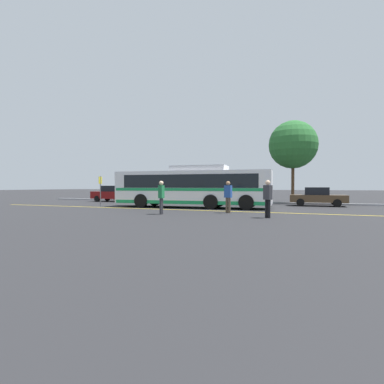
{
  "coord_description": "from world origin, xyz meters",
  "views": [
    {
      "loc": [
        7.25,
        -20.56,
        1.56
      ],
      "look_at": [
        -0.61,
        -0.25,
        1.14
      ],
      "focal_mm": 28.0,
      "sensor_mm": 36.0,
      "label": 1
    }
  ],
  "objects_px": {
    "parked_car_3": "(318,197)",
    "pedestrian_0": "(228,195)",
    "pedestrian_2": "(268,196)",
    "parked_car_0": "(113,194)",
    "transit_bus": "(192,187)",
    "bus_stop_sign": "(100,187)",
    "parked_car_2": "(234,196)",
    "pedestrian_1": "(161,195)",
    "parked_car_1": "(163,194)",
    "tree_0": "(293,145)"
  },
  "relations": [
    {
      "from": "pedestrian_1",
      "to": "tree_0",
      "type": "height_order",
      "value": "tree_0"
    },
    {
      "from": "transit_bus",
      "to": "parked_car_2",
      "type": "bearing_deg",
      "value": -24.09
    },
    {
      "from": "parked_car_1",
      "to": "parked_car_2",
      "type": "bearing_deg",
      "value": 86.19
    },
    {
      "from": "parked_car_1",
      "to": "parked_car_3",
      "type": "bearing_deg",
      "value": 87.06
    },
    {
      "from": "parked_car_2",
      "to": "bus_stop_sign",
      "type": "xyz_separation_m",
      "value": [
        -9.17,
        -6.33,
        0.75
      ]
    },
    {
      "from": "pedestrian_1",
      "to": "bus_stop_sign",
      "type": "distance_m",
      "value": 8.7
    },
    {
      "from": "transit_bus",
      "to": "bus_stop_sign",
      "type": "bearing_deg",
      "value": 94.95
    },
    {
      "from": "pedestrian_0",
      "to": "bus_stop_sign",
      "type": "height_order",
      "value": "bus_stop_sign"
    },
    {
      "from": "transit_bus",
      "to": "pedestrian_1",
      "type": "height_order",
      "value": "transit_bus"
    },
    {
      "from": "parked_car_2",
      "to": "tree_0",
      "type": "distance_m",
      "value": 7.59
    },
    {
      "from": "parked_car_2",
      "to": "pedestrian_1",
      "type": "height_order",
      "value": "pedestrian_1"
    },
    {
      "from": "parked_car_3",
      "to": "pedestrian_1",
      "type": "relative_size",
      "value": 2.24
    },
    {
      "from": "pedestrian_1",
      "to": "parked_car_1",
      "type": "bearing_deg",
      "value": 20.72
    },
    {
      "from": "parked_car_2",
      "to": "tree_0",
      "type": "bearing_deg",
      "value": 132.96
    },
    {
      "from": "parked_car_1",
      "to": "pedestrian_0",
      "type": "relative_size",
      "value": 2.65
    },
    {
      "from": "transit_bus",
      "to": "pedestrian_2",
      "type": "xyz_separation_m",
      "value": [
        6.02,
        -5.33,
        -0.46
      ]
    },
    {
      "from": "parked_car_3",
      "to": "pedestrian_0",
      "type": "xyz_separation_m",
      "value": [
        -5.06,
        -8.51,
        0.34
      ]
    },
    {
      "from": "parked_car_3",
      "to": "pedestrian_0",
      "type": "bearing_deg",
      "value": -30.76
    },
    {
      "from": "transit_bus",
      "to": "pedestrian_1",
      "type": "relative_size",
      "value": 6.33
    },
    {
      "from": "parked_car_0",
      "to": "pedestrian_0",
      "type": "bearing_deg",
      "value": 59.26
    },
    {
      "from": "pedestrian_1",
      "to": "bus_stop_sign",
      "type": "height_order",
      "value": "bus_stop_sign"
    },
    {
      "from": "pedestrian_0",
      "to": "pedestrian_1",
      "type": "xyz_separation_m",
      "value": [
        -3.26,
        -2.12,
        0.0
      ]
    },
    {
      "from": "parked_car_3",
      "to": "bus_stop_sign",
      "type": "distance_m",
      "value": 17.07
    },
    {
      "from": "pedestrian_2",
      "to": "parked_car_3",
      "type": "bearing_deg",
      "value": 114.0
    },
    {
      "from": "parked_car_1",
      "to": "bus_stop_sign",
      "type": "height_order",
      "value": "bus_stop_sign"
    },
    {
      "from": "bus_stop_sign",
      "to": "parked_car_2",
      "type": "bearing_deg",
      "value": -59.29
    },
    {
      "from": "parked_car_2",
      "to": "pedestrian_2",
      "type": "height_order",
      "value": "pedestrian_2"
    },
    {
      "from": "pedestrian_1",
      "to": "parked_car_3",
      "type": "bearing_deg",
      "value": -43.51
    },
    {
      "from": "parked_car_3",
      "to": "pedestrian_0",
      "type": "relative_size",
      "value": 2.24
    },
    {
      "from": "parked_car_3",
      "to": "tree_0",
      "type": "height_order",
      "value": "tree_0"
    },
    {
      "from": "parked_car_0",
      "to": "parked_car_3",
      "type": "height_order",
      "value": "parked_car_0"
    },
    {
      "from": "transit_bus",
      "to": "bus_stop_sign",
      "type": "height_order",
      "value": "transit_bus"
    },
    {
      "from": "parked_car_0",
      "to": "parked_car_3",
      "type": "bearing_deg",
      "value": 90.4
    },
    {
      "from": "tree_0",
      "to": "bus_stop_sign",
      "type": "bearing_deg",
      "value": -143.8
    },
    {
      "from": "pedestrian_0",
      "to": "pedestrian_2",
      "type": "bearing_deg",
      "value": -24.75
    },
    {
      "from": "transit_bus",
      "to": "parked_car_3",
      "type": "height_order",
      "value": "transit_bus"
    },
    {
      "from": "pedestrian_2",
      "to": "tree_0",
      "type": "distance_m",
      "value": 14.96
    },
    {
      "from": "parked_car_1",
      "to": "parked_car_3",
      "type": "height_order",
      "value": "parked_car_1"
    },
    {
      "from": "transit_bus",
      "to": "pedestrian_2",
      "type": "relative_size",
      "value": 6.32
    },
    {
      "from": "pedestrian_0",
      "to": "tree_0",
      "type": "relative_size",
      "value": 0.24
    },
    {
      "from": "parked_car_0",
      "to": "bus_stop_sign",
      "type": "xyz_separation_m",
      "value": [
        3.29,
        -6.16,
        0.7
      ]
    },
    {
      "from": "pedestrian_0",
      "to": "bus_stop_sign",
      "type": "distance_m",
      "value": 11.02
    },
    {
      "from": "parked_car_3",
      "to": "pedestrian_1",
      "type": "bearing_deg",
      "value": -38.07
    },
    {
      "from": "tree_0",
      "to": "transit_bus",
      "type": "bearing_deg",
      "value": -126.12
    },
    {
      "from": "parked_car_0",
      "to": "parked_car_3",
      "type": "xyz_separation_m",
      "value": [
        19.14,
        0.12,
        -0.06
      ]
    },
    {
      "from": "transit_bus",
      "to": "parked_car_3",
      "type": "relative_size",
      "value": 2.83
    },
    {
      "from": "parked_car_2",
      "to": "bus_stop_sign",
      "type": "bearing_deg",
      "value": -51.58
    },
    {
      "from": "bus_stop_sign",
      "to": "pedestrian_1",
      "type": "bearing_deg",
      "value": -123.87
    },
    {
      "from": "pedestrian_2",
      "to": "parked_car_0",
      "type": "bearing_deg",
      "value": -174.24
    },
    {
      "from": "parked_car_3",
      "to": "pedestrian_0",
      "type": "height_order",
      "value": "pedestrian_0"
    }
  ]
}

